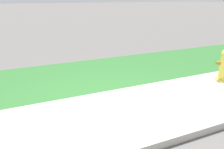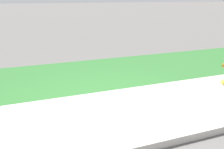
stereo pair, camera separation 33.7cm
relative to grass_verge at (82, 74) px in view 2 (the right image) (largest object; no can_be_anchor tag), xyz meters
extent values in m
plane|color=#5B5956|center=(0.00, -2.14, 0.00)|extent=(120.00, 120.00, 0.00)
cube|color=#BCB7AD|center=(0.00, -2.14, 0.00)|extent=(18.00, 1.84, 0.01)
cube|color=#2D662D|center=(0.00, 0.00, 0.00)|extent=(18.00, 2.44, 0.01)
cube|color=#BCB7AD|center=(0.00, -3.14, 0.06)|extent=(18.00, 0.16, 0.12)
cylinder|color=olive|center=(2.93, -1.65, 0.43)|extent=(0.13, 0.13, 0.09)
camera|label=1|loc=(-1.32, -5.14, 1.92)|focal=35.00mm
camera|label=2|loc=(-1.00, -5.26, 1.92)|focal=35.00mm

